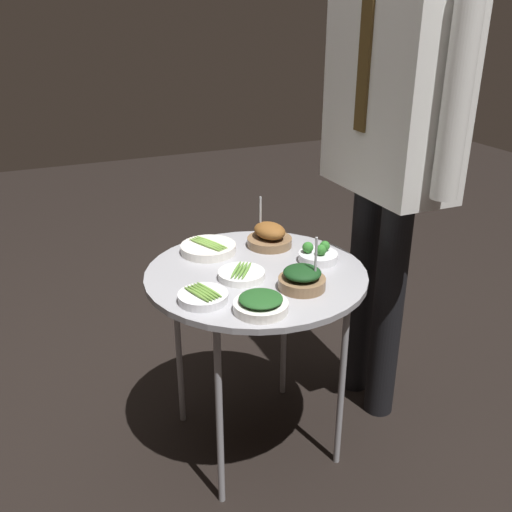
# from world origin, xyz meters

# --- Properties ---
(ground_plane) EXTENTS (8.00, 8.00, 0.00)m
(ground_plane) POSITION_xyz_m (0.00, 0.00, 0.00)
(ground_plane) COLOR black
(serving_cart) EXTENTS (0.66, 0.66, 0.63)m
(serving_cart) POSITION_xyz_m (0.00, 0.00, 0.59)
(serving_cart) COLOR #939399
(serving_cart) RESTS_ON ground_plane
(bowl_asparagus_back_right) EXTENTS (0.14, 0.14, 0.03)m
(bowl_asparagus_back_right) POSITION_xyz_m (0.02, -0.06, 0.64)
(bowl_asparagus_back_right) COLOR white
(bowl_asparagus_back_right) RESTS_ON serving_cart
(bowl_roast_mid_right) EXTENTS (0.15, 0.15, 0.16)m
(bowl_roast_mid_right) POSITION_xyz_m (-0.16, 0.12, 0.66)
(bowl_roast_mid_right) COLOR brown
(bowl_roast_mid_right) RESTS_ON serving_cart
(bowl_broccoli_near_rim) EXTENTS (0.12, 0.12, 0.06)m
(bowl_broccoli_near_rim) POSITION_xyz_m (0.01, 0.20, 0.65)
(bowl_broccoli_near_rim) COLOR silver
(bowl_broccoli_near_rim) RESTS_ON serving_cart
(bowl_asparagus_front_right) EXTENTS (0.18, 0.18, 0.04)m
(bowl_asparagus_front_right) POSITION_xyz_m (-0.19, -0.08, 0.65)
(bowl_asparagus_front_right) COLOR silver
(bowl_asparagus_front_right) RESTS_ON serving_cart
(bowl_spinach_front_center) EXTENTS (0.13, 0.13, 0.16)m
(bowl_spinach_front_center) POSITION_xyz_m (0.15, 0.07, 0.66)
(bowl_spinach_front_center) COLOR brown
(bowl_spinach_front_center) RESTS_ON serving_cart
(bowl_spinach_center) EXTENTS (0.14, 0.14, 0.05)m
(bowl_spinach_center) POSITION_xyz_m (0.22, -0.08, 0.65)
(bowl_spinach_center) COLOR silver
(bowl_spinach_center) RESTS_ON serving_cart
(bowl_asparagus_back_left) EXTENTS (0.13, 0.13, 0.03)m
(bowl_asparagus_back_left) POSITION_xyz_m (0.11, -0.20, 0.64)
(bowl_asparagus_back_left) COLOR silver
(bowl_asparagus_back_left) RESTS_ON serving_cart
(waiter_figure) EXTENTS (0.61, 0.23, 1.64)m
(waiter_figure) POSITION_xyz_m (-0.05, 0.47, 1.04)
(waiter_figure) COLOR black
(waiter_figure) RESTS_ON ground_plane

